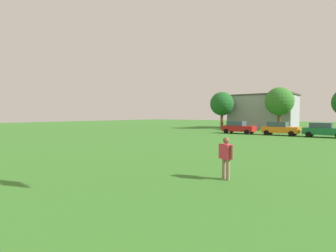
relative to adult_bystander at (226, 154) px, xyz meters
The scene contains 8 objects.
ground_plane 17.15m from the adult_bystander, 103.69° to the left, with size 160.00×160.00×0.00m, color #387528.
adult_bystander is the anchor object (origin of this frame).
parked_car_red_0 26.92m from the adult_bystander, 111.89° to the left, with size 4.30×2.02×1.68m.
parked_car_orange_1 25.73m from the adult_bystander, 100.48° to the left, with size 4.30×2.02×1.68m.
parked_car_green_2 25.18m from the adult_bystander, 89.71° to the left, with size 4.30×2.02×1.68m.
tree_far_left 39.29m from the adult_bystander, 116.47° to the left, with size 4.30×4.30×6.70m.
tree_left 35.81m from the adult_bystander, 101.94° to the left, with size 4.45×4.45×6.93m.
house_left 42.47m from the adult_bystander, 106.30° to the left, with size 11.77×6.88×6.31m.
Camera 1 is at (8.77, 3.36, 2.65)m, focal length 28.79 mm.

